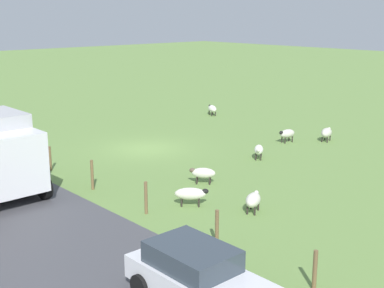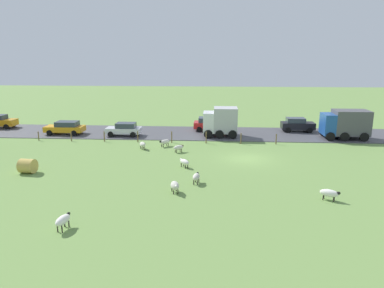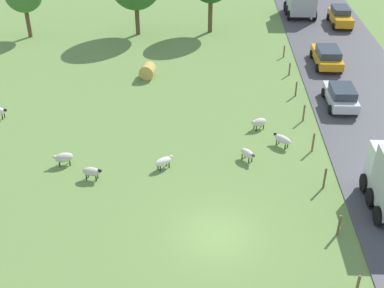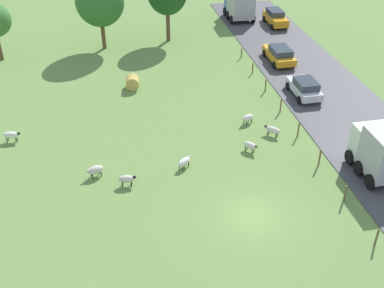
% 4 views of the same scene
% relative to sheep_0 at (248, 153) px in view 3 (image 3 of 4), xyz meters
% --- Properties ---
extents(ground_plane, '(160.00, 160.00, 0.00)m').
position_rel_sheep_0_xyz_m(ground_plane, '(-1.81, -6.45, -0.47)').
color(ground_plane, '#6B8E47').
extents(sheep_0, '(1.01, 1.08, 0.71)m').
position_rel_sheep_0_xyz_m(sheep_0, '(0.00, 0.00, 0.00)').
color(sheep_0, silver).
rests_on(sheep_0, ground_plane).
extents(sheep_2, '(1.21, 0.85, 0.78)m').
position_rel_sheep_0_xyz_m(sheep_2, '(-10.57, -0.86, 0.03)').
color(sheep_2, beige).
rests_on(sheep_2, ground_plane).
extents(sheep_3, '(1.19, 1.17, 0.72)m').
position_rel_sheep_0_xyz_m(sheep_3, '(2.20, 1.65, 0.01)').
color(sheep_3, silver).
rests_on(sheep_3, ground_plane).
extents(sheep_5, '(1.16, 0.62, 0.76)m').
position_rel_sheep_0_xyz_m(sheep_5, '(-8.66, -2.21, 0.04)').
color(sheep_5, beige).
rests_on(sheep_5, ground_plane).
extents(sheep_6, '(1.13, 0.90, 0.74)m').
position_rel_sheep_0_xyz_m(sheep_6, '(0.94, 3.69, 0.01)').
color(sheep_6, silver).
rests_on(sheep_6, ground_plane).
extents(sheep_7, '(1.13, 1.04, 0.70)m').
position_rel_sheep_0_xyz_m(sheep_7, '(-4.80, -1.00, 0.00)').
color(sheep_7, white).
rests_on(sheep_7, ground_plane).
extents(hay_bale_0, '(1.27, 1.29, 1.14)m').
position_rel_sheep_0_xyz_m(hay_bale_0, '(-7.10, 11.30, 0.10)').
color(hay_bale_0, tan).
rests_on(hay_bale_0, ground_plane).
extents(fence_post_0, '(0.12, 0.12, 1.12)m').
position_rel_sheep_0_xyz_m(fence_post_0, '(3.96, -9.91, 0.08)').
color(fence_post_0, brown).
rests_on(fence_post_0, ground_plane).
extents(fence_post_1, '(0.12, 0.12, 1.16)m').
position_rel_sheep_0_xyz_m(fence_post_1, '(3.96, -6.23, 0.11)').
color(fence_post_1, brown).
rests_on(fence_post_1, ground_plane).
extents(fence_post_2, '(0.12, 0.12, 1.27)m').
position_rel_sheep_0_xyz_m(fence_post_2, '(3.96, -2.54, 0.16)').
color(fence_post_2, brown).
rests_on(fence_post_2, ground_plane).
extents(fence_post_3, '(0.12, 0.12, 1.23)m').
position_rel_sheep_0_xyz_m(fence_post_3, '(3.96, 1.15, 0.14)').
color(fence_post_3, brown).
rests_on(fence_post_3, ground_plane).
extents(fence_post_4, '(0.12, 0.12, 1.20)m').
position_rel_sheep_0_xyz_m(fence_post_4, '(3.96, 4.84, 0.12)').
color(fence_post_4, brown).
rests_on(fence_post_4, ground_plane).
extents(fence_post_5, '(0.12, 0.12, 1.13)m').
position_rel_sheep_0_xyz_m(fence_post_5, '(3.96, 8.52, 0.09)').
color(fence_post_5, brown).
rests_on(fence_post_5, ground_plane).
extents(fence_post_6, '(0.12, 0.12, 1.01)m').
position_rel_sheep_0_xyz_m(fence_post_6, '(3.96, 12.21, 0.03)').
color(fence_post_6, brown).
rests_on(fence_post_6, ground_plane).
extents(fence_post_7, '(0.12, 0.12, 1.01)m').
position_rel_sheep_0_xyz_m(fence_post_7, '(3.96, 15.90, 0.03)').
color(fence_post_7, brown).
rests_on(fence_post_7, ground_plane).
extents(car_0, '(2.11, 4.49, 1.52)m').
position_rel_sheep_0_xyz_m(car_0, '(7.21, 14.19, 0.38)').
color(car_0, orange).
rests_on(car_0, road_strip).
extents(car_2, '(1.98, 3.99, 1.51)m').
position_rel_sheep_0_xyz_m(car_2, '(6.82, 7.03, 0.37)').
color(car_2, silver).
rests_on(car_2, road_strip).
extents(car_3, '(1.93, 4.29, 1.68)m').
position_rel_sheep_0_xyz_m(car_3, '(10.40, 24.36, 0.45)').
color(car_3, orange).
rests_on(car_3, road_strip).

